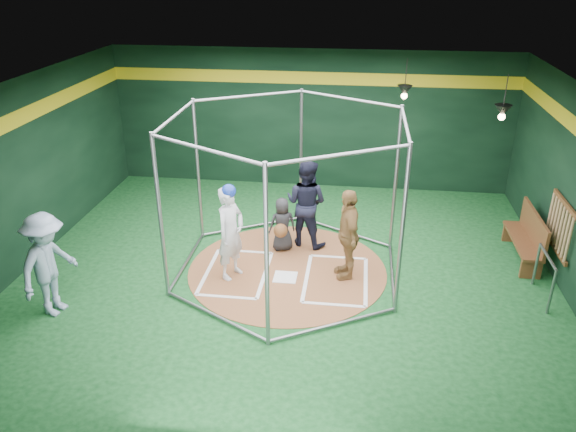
# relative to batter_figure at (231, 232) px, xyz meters

# --- Properties ---
(room_shell) EXTENTS (10.10, 9.10, 3.53)m
(room_shell) POSITION_rel_batter_figure_xyz_m (1.00, 0.35, 0.83)
(room_shell) COLOR #0D3D17
(room_shell) RESTS_ON ground
(clay_disc) EXTENTS (3.80, 3.80, 0.01)m
(clay_disc) POSITION_rel_batter_figure_xyz_m (1.00, 0.35, -0.92)
(clay_disc) COLOR brown
(clay_disc) RESTS_ON ground
(home_plate) EXTENTS (0.43, 0.43, 0.01)m
(home_plate) POSITION_rel_batter_figure_xyz_m (1.00, 0.05, -0.91)
(home_plate) COLOR white
(home_plate) RESTS_ON clay_disc
(batter_box_left) EXTENTS (1.17, 1.77, 0.01)m
(batter_box_left) POSITION_rel_batter_figure_xyz_m (0.05, 0.10, -0.91)
(batter_box_left) COLOR white
(batter_box_left) RESTS_ON clay_disc
(batter_box_right) EXTENTS (1.17, 1.77, 0.01)m
(batter_box_right) POSITION_rel_batter_figure_xyz_m (1.95, 0.10, -0.91)
(batter_box_right) COLOR white
(batter_box_right) RESTS_ON clay_disc
(batting_cage) EXTENTS (4.05, 4.67, 3.00)m
(batting_cage) POSITION_rel_batter_figure_xyz_m (1.00, 0.35, 0.57)
(batting_cage) COLOR gray
(batting_cage) RESTS_ON ground
(bat_rack) EXTENTS (0.07, 1.25, 0.98)m
(bat_rack) POSITION_rel_batter_figure_xyz_m (5.93, 0.75, 0.12)
(bat_rack) COLOR brown
(bat_rack) RESTS_ON room_shell
(pendant_lamp_near) EXTENTS (0.34, 0.34, 0.90)m
(pendant_lamp_near) POSITION_rel_batter_figure_xyz_m (3.20, 3.95, 1.81)
(pendant_lamp_near) COLOR black
(pendant_lamp_near) RESTS_ON room_shell
(pendant_lamp_far) EXTENTS (0.34, 0.34, 0.90)m
(pendant_lamp_far) POSITION_rel_batter_figure_xyz_m (5.00, 2.35, 1.81)
(pendant_lamp_far) COLOR black
(pendant_lamp_far) RESTS_ON room_shell
(batter_figure) EXTENTS (0.66, 0.77, 1.84)m
(batter_figure) POSITION_rel_batter_figure_xyz_m (0.00, 0.00, 0.00)
(batter_figure) COLOR silver
(batter_figure) RESTS_ON clay_disc
(visitor_leopard) EXTENTS (0.65, 1.09, 1.74)m
(visitor_leopard) POSITION_rel_batter_figure_xyz_m (2.12, 0.29, -0.05)
(visitor_leopard) COLOR tan
(visitor_leopard) RESTS_ON clay_disc
(catcher_figure) EXTENTS (0.64, 0.66, 1.12)m
(catcher_figure) POSITION_rel_batter_figure_xyz_m (0.79, 1.15, -0.36)
(catcher_figure) COLOR black
(catcher_figure) RESTS_ON clay_disc
(umpire) EXTENTS (1.08, 0.97, 1.84)m
(umpire) POSITION_rel_batter_figure_xyz_m (1.24, 1.48, 0.00)
(umpire) COLOR black
(umpire) RESTS_ON clay_disc
(bystander_blue) EXTENTS (0.91, 1.29, 1.82)m
(bystander_blue) POSITION_rel_batter_figure_xyz_m (-2.71, -1.53, -0.02)
(bystander_blue) COLOR #8DA2BB
(bystander_blue) RESTS_ON ground
(dugout_bench) EXTENTS (0.40, 1.71, 1.00)m
(dugout_bench) POSITION_rel_batter_figure_xyz_m (5.63, 1.40, -0.42)
(dugout_bench) COLOR brown
(dugout_bench) RESTS_ON ground
(steel_railing) EXTENTS (0.05, 0.99, 0.85)m
(steel_railing) POSITION_rel_batter_figure_xyz_m (5.55, -0.05, -0.36)
(steel_railing) COLOR gray
(steel_railing) RESTS_ON ground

